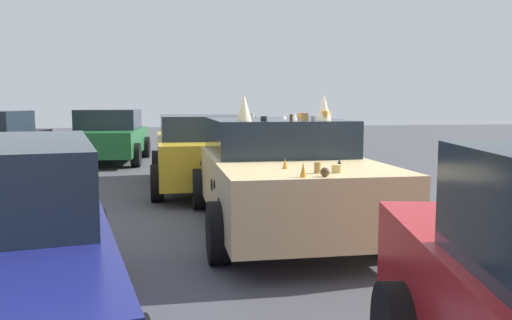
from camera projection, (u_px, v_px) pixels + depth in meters
The scene contains 4 objects.
ground_plane at pixel (278, 228), 6.89m from camera, with size 60.00×60.00×0.00m, color #47474C.
art_car_decorated at pixel (278, 172), 6.87m from camera, with size 4.53×2.13×1.73m.
parked_sedan_far_left at pixel (109, 136), 14.52m from camera, with size 4.07×2.21×1.45m.
parked_sedan_near_right at pixel (203, 151), 10.04m from camera, with size 4.24×1.98×1.40m.
Camera 1 is at (-6.58, 1.55, 1.62)m, focal length 36.87 mm.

